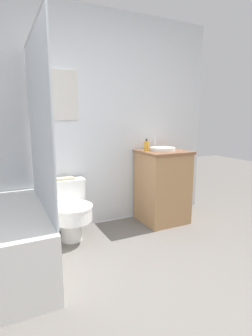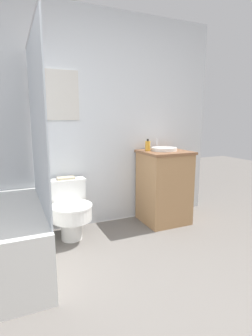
{
  "view_description": "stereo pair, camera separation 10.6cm",
  "coord_description": "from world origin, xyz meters",
  "px_view_note": "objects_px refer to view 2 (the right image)",
  "views": [
    {
      "loc": [
        -0.88,
        -0.87,
        1.29
      ],
      "look_at": [
        0.33,
        1.62,
        0.76
      ],
      "focal_mm": 28.0,
      "sensor_mm": 36.0,
      "label": 1
    },
    {
      "loc": [
        -0.79,
        -0.91,
        1.29
      ],
      "look_at": [
        0.33,
        1.62,
        0.76
      ],
      "focal_mm": 28.0,
      "sensor_mm": 36.0,
      "label": 2
    }
  ],
  "objects_px": {
    "sink": "(164,149)",
    "soap_bottle": "(148,146)",
    "toilet": "(70,209)",
    "book_on_tank": "(66,178)"
  },
  "relations": [
    {
      "from": "sink",
      "to": "soap_bottle",
      "type": "bearing_deg",
      "value": 159.78
    },
    {
      "from": "toilet",
      "to": "book_on_tank",
      "type": "relative_size",
      "value": 3.32
    },
    {
      "from": "toilet",
      "to": "book_on_tank",
      "type": "height_order",
      "value": "book_on_tank"
    },
    {
      "from": "toilet",
      "to": "book_on_tank",
      "type": "xyz_separation_m",
      "value": [
        0.0,
        0.15,
        0.31
      ]
    },
    {
      "from": "toilet",
      "to": "sink",
      "type": "bearing_deg",
      "value": 0.64
    },
    {
      "from": "sink",
      "to": "soap_bottle",
      "type": "xyz_separation_m",
      "value": [
        -0.19,
        0.07,
        0.04
      ]
    },
    {
      "from": "sink",
      "to": "soap_bottle",
      "type": "distance_m",
      "value": 0.2
    },
    {
      "from": "sink",
      "to": "book_on_tank",
      "type": "height_order",
      "value": "sink"
    },
    {
      "from": "toilet",
      "to": "soap_bottle",
      "type": "height_order",
      "value": "soap_bottle"
    },
    {
      "from": "soap_bottle",
      "to": "book_on_tank",
      "type": "height_order",
      "value": "soap_bottle"
    }
  ]
}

